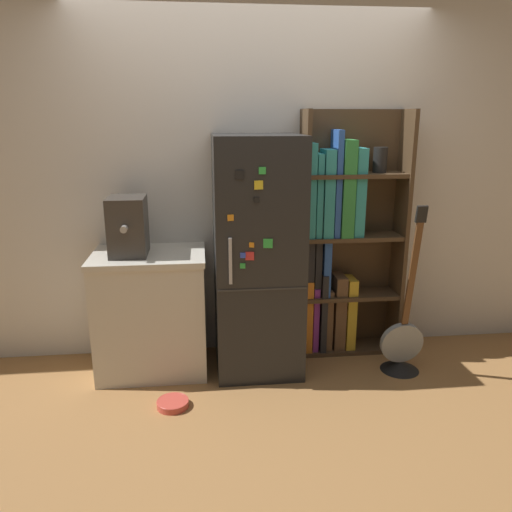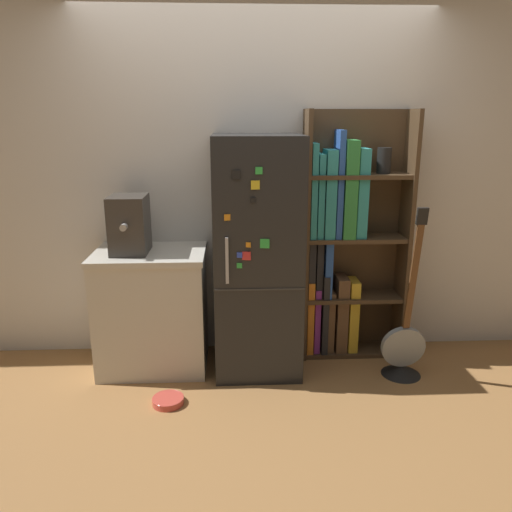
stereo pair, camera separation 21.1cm
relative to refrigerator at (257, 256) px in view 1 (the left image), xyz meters
name	(u,v)px [view 1 (the left image)]	position (x,y,z in m)	size (l,w,h in m)	color
ground_plane	(260,373)	(0.00, -0.14, -0.83)	(16.00, 16.00, 0.00)	#A87542
wall_back	(252,183)	(0.00, 0.33, 0.47)	(8.00, 0.05, 2.60)	silver
refrigerator	(257,256)	(0.00, 0.00, 0.00)	(0.60, 0.64, 1.66)	black
bookshelf	(340,243)	(0.64, 0.19, 0.03)	(0.77, 0.28, 1.82)	#4C3823
kitchen_counter	(152,312)	(-0.75, 0.03, -0.39)	(0.77, 0.58, 0.87)	beige
espresso_machine	(128,226)	(-0.87, 0.01, 0.23)	(0.24, 0.36, 0.39)	#38332D
guitar	(402,348)	(1.01, -0.21, -0.65)	(0.31, 0.29, 1.23)	black
pet_bowl	(173,403)	(-0.60, -0.51, -0.80)	(0.20, 0.20, 0.04)	#D84C3F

